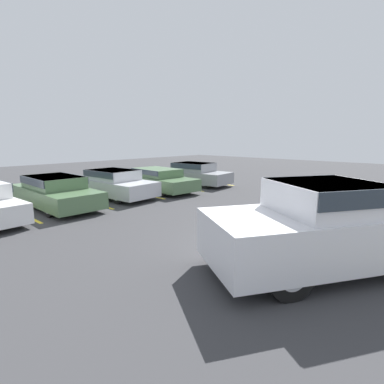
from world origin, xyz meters
TOP-DOWN VIEW (x-y plane):
  - ground_plane at (0.00, 0.00)m, footprint 60.00×60.00m
  - stall_stripe_b at (-3.50, 9.18)m, footprint 0.12×4.05m
  - stall_stripe_c at (-0.82, 9.18)m, footprint 0.12×4.05m
  - stall_stripe_d at (1.86, 9.18)m, footprint 0.12×4.05m
  - stall_stripe_e at (4.54, 9.18)m, footprint 0.12×4.05m
  - stall_stripe_f at (7.22, 9.18)m, footprint 0.12×4.05m
  - pickup_truck at (-0.57, -0.86)m, footprint 5.72×4.64m
  - parked_sedan_b at (-2.17, 9.17)m, footprint 1.86×4.74m
  - parked_sedan_c at (0.56, 9.25)m, footprint 2.13×4.43m
  - parked_sedan_d at (3.07, 9.06)m, footprint 2.11×4.70m
  - parked_sedan_e at (5.91, 9.08)m, footprint 2.22×4.42m

SIDE VIEW (x-z plane):
  - ground_plane at x=0.00m, z-range 0.00..0.00m
  - stall_stripe_b at x=-3.50m, z-range 0.00..0.01m
  - stall_stripe_c at x=-0.82m, z-range 0.00..0.01m
  - stall_stripe_d at x=1.86m, z-range 0.00..0.01m
  - stall_stripe_e at x=4.54m, z-range 0.00..0.01m
  - stall_stripe_f at x=7.22m, z-range 0.00..0.01m
  - parked_sedan_d at x=3.07m, z-range 0.05..1.22m
  - parked_sedan_b at x=-2.17m, z-range 0.04..1.29m
  - parked_sedan_c at x=0.56m, z-range 0.04..1.32m
  - parked_sedan_e at x=5.91m, z-range 0.04..1.34m
  - pickup_truck at x=-0.57m, z-range -0.01..1.85m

